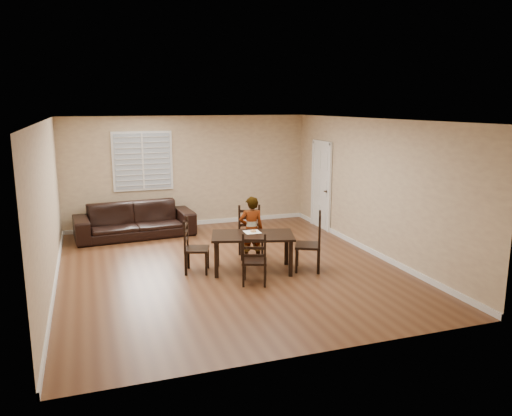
# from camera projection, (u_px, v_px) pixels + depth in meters

# --- Properties ---
(ground) EXTENTS (7.00, 7.00, 0.00)m
(ground) POSITION_uv_depth(u_px,v_px,m) (228.00, 267.00, 9.25)
(ground) COLOR brown
(ground) RESTS_ON ground
(room) EXTENTS (6.04, 7.04, 2.72)m
(room) POSITION_uv_depth(u_px,v_px,m) (226.00, 169.00, 9.06)
(room) COLOR #D0B88C
(room) RESTS_ON ground
(dining_table) EXTENTS (1.62, 1.18, 0.68)m
(dining_table) POSITION_uv_depth(u_px,v_px,m) (253.00, 239.00, 8.94)
(dining_table) COLOR black
(dining_table) RESTS_ON ground
(chair_near) EXTENTS (0.52, 0.50, 1.02)m
(chair_near) POSITION_uv_depth(u_px,v_px,m) (250.00, 233.00, 9.88)
(chair_near) COLOR black
(chair_near) RESTS_ON ground
(chair_far) EXTENTS (0.52, 0.50, 0.91)m
(chair_far) POSITION_uv_depth(u_px,v_px,m) (254.00, 262.00, 8.22)
(chair_far) COLOR black
(chair_far) RESTS_ON ground
(chair_left) EXTENTS (0.53, 0.55, 0.99)m
(chair_left) POSITION_uv_depth(u_px,v_px,m) (190.00, 248.00, 8.91)
(chair_left) COLOR black
(chair_left) RESTS_ON ground
(chair_right) EXTENTS (0.62, 0.63, 1.07)m
(chair_right) POSITION_uv_depth(u_px,v_px,m) (315.00, 244.00, 9.00)
(chair_right) COLOR black
(chair_right) RESTS_ON ground
(child) EXTENTS (0.50, 0.36, 1.28)m
(child) POSITION_uv_depth(u_px,v_px,m) (251.00, 230.00, 9.44)
(child) COLOR gray
(child) RESTS_ON ground
(napkin) EXTENTS (0.28, 0.28, 0.00)m
(napkin) POSITION_uv_depth(u_px,v_px,m) (252.00, 232.00, 9.08)
(napkin) COLOR #EFE3CD
(napkin) RESTS_ON dining_table
(donut) EXTENTS (0.11, 0.11, 0.04)m
(donut) POSITION_uv_depth(u_px,v_px,m) (253.00, 231.00, 9.07)
(donut) COLOR #DC944F
(donut) RESTS_ON napkin
(sofa) EXTENTS (2.70, 1.23, 0.77)m
(sofa) POSITION_uv_depth(u_px,v_px,m) (135.00, 220.00, 11.31)
(sofa) COLOR black
(sofa) RESTS_ON ground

